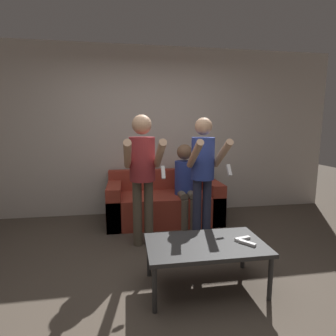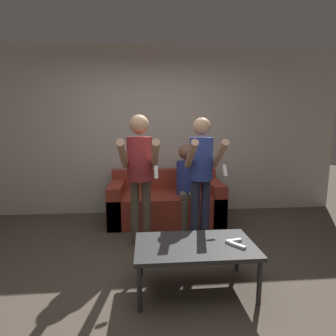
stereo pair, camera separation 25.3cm
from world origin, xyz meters
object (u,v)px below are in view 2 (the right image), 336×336
object	(u,v)px
remote_far	(234,241)
couch	(166,203)
person_standing_left	(140,166)
coffee_table	(195,248)
person_seated	(187,181)
remote_near	(237,245)
person_standing_right	(201,168)

from	to	relation	value
remote_far	couch	bearing A→B (deg)	105.06
person_standing_left	coffee_table	size ratio (longest dim) A/B	1.51
person_standing_left	remote_far	distance (m)	1.36
couch	person_seated	world-z (taller)	person_seated
person_standing_left	coffee_table	xyz separation A→B (m)	(0.49, -0.93, -0.59)
coffee_table	remote_near	size ratio (longest dim) A/B	7.55
person_seated	coffee_table	size ratio (longest dim) A/B	1.13
coffee_table	remote_near	bearing A→B (deg)	-12.95
person_seated	coffee_table	world-z (taller)	person_seated
remote_near	person_seated	bearing A→B (deg)	96.07
person_seated	person_standing_right	bearing A→B (deg)	-83.77
remote_near	coffee_table	bearing A→B (deg)	167.05
person_standing_left	person_standing_right	size ratio (longest dim) A/B	1.02
remote_near	remote_far	world-z (taller)	same
person_standing_left	person_standing_right	bearing A→B (deg)	0.42
person_seated	remote_far	size ratio (longest dim) A/B	7.68
person_standing_right	coffee_table	xyz separation A→B (m)	(-0.25, -0.94, -0.56)
coffee_table	person_standing_left	bearing A→B (deg)	117.74
coffee_table	remote_far	bearing A→B (deg)	1.96
person_seated	coffee_table	distance (m)	1.63
person_standing_left	person_seated	bearing A→B (deg)	44.94
person_standing_right	remote_near	distance (m)	1.15
person_seated	remote_far	xyz separation A→B (m)	(0.18, -1.59, -0.22)
person_seated	coffee_table	xyz separation A→B (m)	(-0.17, -1.60, -0.27)
couch	remote_near	world-z (taller)	couch
coffee_table	person_seated	bearing A→B (deg)	83.77
person_seated	remote_far	world-z (taller)	person_seated
person_standing_left	person_seated	world-z (taller)	person_standing_left
coffee_table	remote_near	xyz separation A→B (m)	(0.35, -0.08, 0.05)
person_standing_right	remote_near	bearing A→B (deg)	-84.03
coffee_table	person_standing_right	bearing A→B (deg)	75.31
person_standing_right	remote_far	distance (m)	1.06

